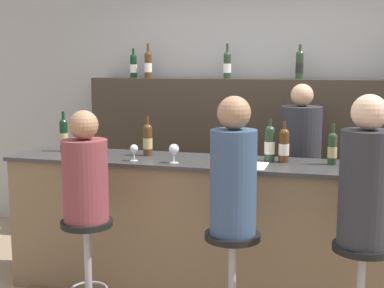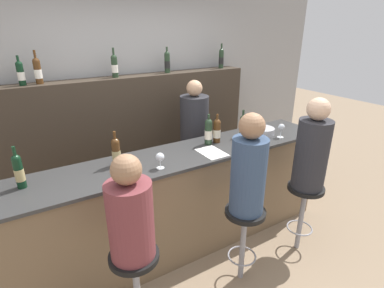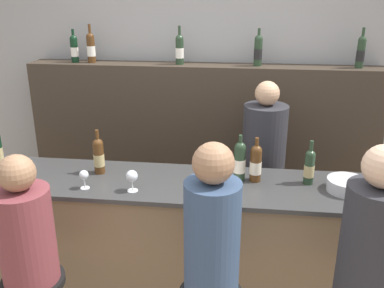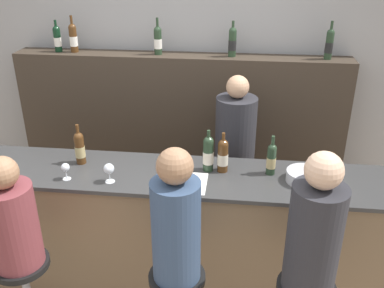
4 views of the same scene
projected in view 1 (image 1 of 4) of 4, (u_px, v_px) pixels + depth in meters
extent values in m
cube|color=#9E9E9E|center=(252.00, 113.00, 5.30)|extent=(6.40, 0.05, 2.60)
cube|color=brown|center=(220.00, 231.00, 4.08)|extent=(3.29, 0.57, 1.03)
cube|color=#333333|center=(220.00, 163.00, 4.00)|extent=(3.33, 0.61, 0.03)
cube|color=#382D23|center=(247.00, 164.00, 5.16)|extent=(3.12, 0.28, 1.64)
cylinder|color=black|center=(64.00, 137.00, 4.41)|extent=(0.07, 0.07, 0.24)
cylinder|color=tan|center=(64.00, 139.00, 4.42)|extent=(0.07, 0.07, 0.09)
sphere|color=black|center=(63.00, 123.00, 4.40)|extent=(0.07, 0.07, 0.07)
cylinder|color=black|center=(63.00, 116.00, 4.39)|extent=(0.02, 0.02, 0.08)
cylinder|color=#4C2D14|center=(148.00, 142.00, 4.22)|extent=(0.07, 0.07, 0.21)
cylinder|color=tan|center=(148.00, 143.00, 4.22)|extent=(0.07, 0.07, 0.09)
sphere|color=#4C2D14|center=(148.00, 129.00, 4.20)|extent=(0.07, 0.07, 0.07)
cylinder|color=#4C2D14|center=(147.00, 121.00, 4.19)|extent=(0.02, 0.02, 0.08)
cylinder|color=#233823|center=(270.00, 146.00, 3.96)|extent=(0.08, 0.08, 0.23)
cylinder|color=beige|center=(270.00, 148.00, 3.96)|extent=(0.08, 0.08, 0.09)
sphere|color=#233823|center=(270.00, 131.00, 3.94)|extent=(0.08, 0.08, 0.08)
cylinder|color=#233823|center=(270.00, 124.00, 3.94)|extent=(0.02, 0.02, 0.07)
cylinder|color=#4C2D14|center=(284.00, 148.00, 3.93)|extent=(0.08, 0.08, 0.21)
cylinder|color=beige|center=(284.00, 149.00, 3.94)|extent=(0.08, 0.08, 0.09)
sphere|color=#4C2D14|center=(284.00, 134.00, 3.92)|extent=(0.08, 0.08, 0.08)
cylinder|color=#4C2D14|center=(284.00, 126.00, 3.91)|extent=(0.02, 0.02, 0.07)
cylinder|color=#233823|center=(332.00, 151.00, 3.84)|extent=(0.06, 0.06, 0.20)
cylinder|color=tan|center=(332.00, 152.00, 3.84)|extent=(0.07, 0.07, 0.08)
sphere|color=#233823|center=(333.00, 137.00, 3.83)|extent=(0.06, 0.06, 0.06)
cylinder|color=#233823|center=(333.00, 129.00, 3.82)|extent=(0.02, 0.02, 0.08)
cylinder|color=black|center=(134.00, 67.00, 5.33)|extent=(0.07, 0.07, 0.20)
cylinder|color=white|center=(134.00, 69.00, 5.34)|extent=(0.07, 0.07, 0.08)
sphere|color=black|center=(133.00, 57.00, 5.32)|extent=(0.07, 0.07, 0.07)
cylinder|color=black|center=(133.00, 52.00, 5.31)|extent=(0.02, 0.02, 0.07)
cylinder|color=#4C2D14|center=(148.00, 67.00, 5.29)|extent=(0.07, 0.07, 0.22)
cylinder|color=white|center=(148.00, 68.00, 5.29)|extent=(0.07, 0.07, 0.09)
sphere|color=#4C2D14|center=(148.00, 55.00, 5.27)|extent=(0.07, 0.07, 0.07)
cylinder|color=#4C2D14|center=(148.00, 49.00, 5.26)|extent=(0.02, 0.02, 0.10)
cylinder|color=#233823|center=(227.00, 67.00, 5.08)|extent=(0.07, 0.07, 0.22)
cylinder|color=white|center=(227.00, 68.00, 5.08)|extent=(0.07, 0.07, 0.09)
sphere|color=#233823|center=(227.00, 55.00, 5.06)|extent=(0.07, 0.07, 0.07)
cylinder|color=#233823|center=(227.00, 49.00, 5.05)|extent=(0.02, 0.02, 0.10)
cylinder|color=#233823|center=(300.00, 67.00, 4.90)|extent=(0.07, 0.07, 0.22)
cylinder|color=black|center=(299.00, 68.00, 4.90)|extent=(0.07, 0.07, 0.09)
sphere|color=#233823|center=(300.00, 54.00, 4.88)|extent=(0.07, 0.07, 0.07)
cylinder|color=#233823|center=(300.00, 49.00, 4.87)|extent=(0.02, 0.02, 0.08)
cylinder|color=silver|center=(134.00, 161.00, 4.00)|extent=(0.06, 0.06, 0.00)
cylinder|color=silver|center=(134.00, 156.00, 4.00)|extent=(0.01, 0.01, 0.06)
sphere|color=silver|center=(134.00, 148.00, 3.99)|extent=(0.06, 0.06, 0.06)
cylinder|color=silver|center=(174.00, 163.00, 3.92)|extent=(0.07, 0.07, 0.00)
cylinder|color=silver|center=(174.00, 158.00, 3.91)|extent=(0.01, 0.01, 0.07)
sphere|color=silver|center=(174.00, 149.00, 3.90)|extent=(0.08, 0.08, 0.08)
cylinder|color=silver|center=(383.00, 174.00, 3.53)|extent=(0.07, 0.07, 0.00)
cylinder|color=silver|center=(383.00, 167.00, 3.52)|extent=(0.01, 0.01, 0.09)
sphere|color=silver|center=(384.00, 156.00, 3.51)|extent=(0.07, 0.07, 0.07)
cylinder|color=#B7B7BC|center=(366.00, 163.00, 3.71)|extent=(0.25, 0.25, 0.08)
cube|color=white|center=(252.00, 166.00, 3.81)|extent=(0.21, 0.30, 0.00)
cylinder|color=gray|center=(88.00, 275.00, 3.67)|extent=(0.05, 0.05, 0.70)
cylinder|color=black|center=(87.00, 223.00, 3.62)|extent=(0.35, 0.35, 0.04)
cylinder|color=brown|center=(85.00, 180.00, 3.57)|extent=(0.30, 0.30, 0.55)
sphere|color=#936B4C|center=(84.00, 125.00, 3.51)|extent=(0.20, 0.20, 0.20)
cylinder|color=black|center=(233.00, 236.00, 3.35)|extent=(0.35, 0.35, 0.04)
cylinder|color=#334766|center=(233.00, 182.00, 3.29)|extent=(0.29, 0.29, 0.65)
sphere|color=#936B4C|center=(234.00, 113.00, 3.23)|extent=(0.21, 0.21, 0.21)
cylinder|color=black|center=(363.00, 248.00, 3.14)|extent=(0.35, 0.35, 0.04)
cylinder|color=#28282D|center=(366.00, 188.00, 3.08)|extent=(0.30, 0.30, 0.68)
sphere|color=#D8AD8C|center=(369.00, 112.00, 3.02)|extent=(0.21, 0.21, 0.21)
cylinder|color=#28282D|center=(299.00, 191.00, 4.52)|extent=(0.34, 0.34, 1.44)
sphere|color=tan|center=(302.00, 95.00, 4.40)|extent=(0.19, 0.19, 0.19)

